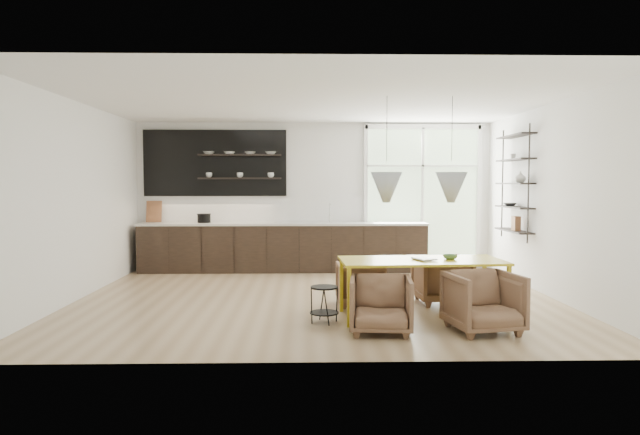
{
  "coord_description": "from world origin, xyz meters",
  "views": [
    {
      "loc": [
        -0.15,
        -8.34,
        1.71
      ],
      "look_at": [
        0.06,
        0.6,
        1.17
      ],
      "focal_mm": 32.0,
      "sensor_mm": 36.0,
      "label": 1
    }
  ],
  "objects": [
    {
      "name": "wire_stool",
      "position": [
        0.06,
        -1.46,
        0.29
      ],
      "size": [
        0.36,
        0.36,
        0.45
      ],
      "rotation": [
        0.0,
        0.0,
        0.15
      ],
      "color": "black",
      "rests_on": "ground"
    },
    {
      "name": "room",
      "position": [
        0.58,
        1.1,
        1.46
      ],
      "size": [
        7.02,
        6.01,
        2.91
      ],
      "color": "tan",
      "rests_on": "ground"
    },
    {
      "name": "armchair_front_right",
      "position": [
        1.87,
        -1.94,
        0.35
      ],
      "size": [
        0.87,
        0.88,
        0.7
      ],
      "primitive_type": "imported",
      "rotation": [
        0.0,
        0.0,
        0.18
      ],
      "color": "brown",
      "rests_on": "ground"
    },
    {
      "name": "armchair_back_left",
      "position": [
        0.6,
        -0.43,
        0.3
      ],
      "size": [
        0.66,
        0.68,
        0.6
      ],
      "primitive_type": "imported",
      "rotation": [
        0.0,
        0.0,
        3.17
      ],
      "color": "brown",
      "rests_on": "ground"
    },
    {
      "name": "table_bowl",
      "position": [
        1.67,
        -1.2,
        0.77
      ],
      "size": [
        0.2,
        0.2,
        0.06
      ],
      "primitive_type": "imported",
      "rotation": [
        0.0,
        0.0,
        -0.08
      ],
      "color": "#4E7642",
      "rests_on": "dining_table"
    },
    {
      "name": "right_shelving",
      "position": [
        3.36,
        1.17,
        1.65
      ],
      "size": [
        0.26,
        1.22,
        1.9
      ],
      "color": "black",
      "rests_on": "ground"
    },
    {
      "name": "armchair_back_right",
      "position": [
        1.77,
        -0.34,
        0.34
      ],
      "size": [
        0.78,
        0.8,
        0.68
      ],
      "primitive_type": "imported",
      "rotation": [
        0.0,
        0.0,
        3.21
      ],
      "color": "brown",
      "rests_on": "ground"
    },
    {
      "name": "table_book",
      "position": [
        1.22,
        -1.31,
        0.76
      ],
      "size": [
        0.31,
        0.35,
        0.03
      ],
      "primitive_type": "imported",
      "rotation": [
        0.0,
        0.0,
        0.37
      ],
      "color": "white",
      "rests_on": "dining_table"
    },
    {
      "name": "kitchen_run",
      "position": [
        -0.7,
        2.69,
        0.6
      ],
      "size": [
        5.54,
        0.69,
        2.75
      ],
      "color": "black",
      "rests_on": "ground"
    },
    {
      "name": "armchair_front_left",
      "position": [
        0.69,
        -1.94,
        0.32
      ],
      "size": [
        0.76,
        0.78,
        0.65
      ],
      "primitive_type": "imported",
      "rotation": [
        0.0,
        0.0,
        -0.1
      ],
      "color": "brown",
      "rests_on": "ground"
    },
    {
      "name": "dining_table",
      "position": [
        1.3,
        -1.22,
        0.69
      ],
      "size": [
        2.08,
        1.01,
        0.74
      ],
      "rotation": [
        0.0,
        0.0,
        0.05
      ],
      "color": "gold",
      "rests_on": "ground"
    }
  ]
}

